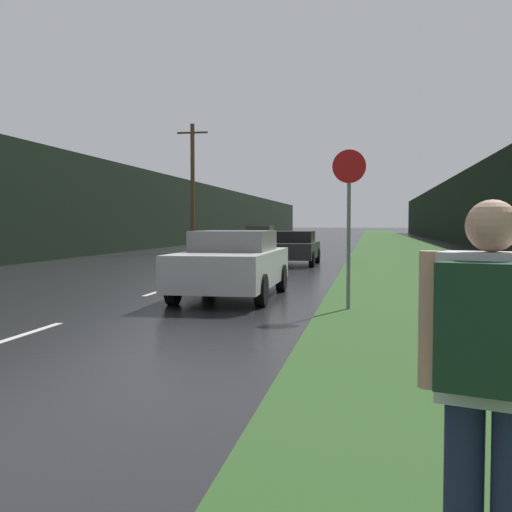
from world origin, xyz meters
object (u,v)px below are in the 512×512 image
stop_sign (349,214)px  car_passing_near (233,263)px  car_passing_far (294,248)px  car_oncoming (260,237)px  hitchhiker_with_backpack (488,378)px

stop_sign → car_passing_near: bearing=147.5°
car_passing_far → car_passing_near: bearing=90.0°
car_oncoming → stop_sign: bearing=-77.2°
hitchhiker_with_backpack → car_passing_far: (-3.46, 22.79, -0.31)m
stop_sign → car_passing_far: stop_sign is taller
car_passing_near → car_passing_far: bearing=-90.0°
stop_sign → hitchhiker_with_backpack: bearing=-84.8°
hitchhiker_with_backpack → stop_sign: bearing=115.1°
stop_sign → car_oncoming: size_ratio=0.71×
hitchhiker_with_backpack → car_passing_near: bearing=127.2°
car_passing_near → hitchhiker_with_backpack: bearing=107.3°
car_passing_near → car_oncoming: car_oncoming is taller
car_passing_far → car_oncoming: (-4.05, 15.98, 0.09)m
car_passing_far → car_oncoming: 16.48m
stop_sign → car_oncoming: (-6.64, 29.31, -1.03)m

